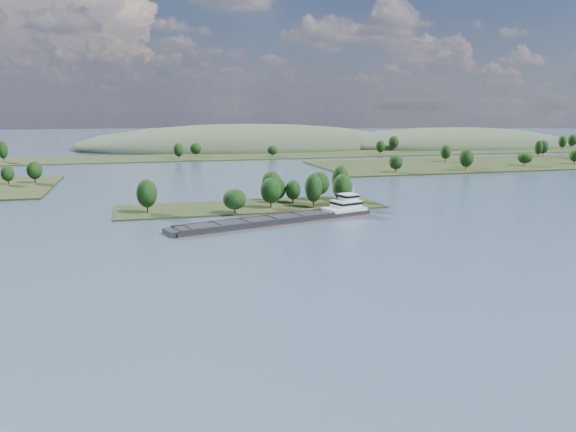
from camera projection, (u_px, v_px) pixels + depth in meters
name	position (u px, v px, depth m)	size (l,w,h in m)	color
ground	(293.00, 244.00, 156.73)	(1800.00, 1800.00, 0.00)	#314255
tree_island	(270.00, 196.00, 214.17)	(100.00, 34.13, 15.16)	black
right_bank	(547.00, 161.00, 385.62)	(320.00, 90.00, 15.09)	black
back_shoreline	(204.00, 157.00, 423.90)	(900.00, 60.00, 15.59)	black
hill_east	(451.00, 146.00, 554.76)	(260.00, 140.00, 36.00)	#374731
hill_west	(246.00, 147.00, 532.21)	(320.00, 160.00, 44.00)	#374731
cargo_barge	(288.00, 217.00, 187.65)	(73.22, 29.05, 9.97)	black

